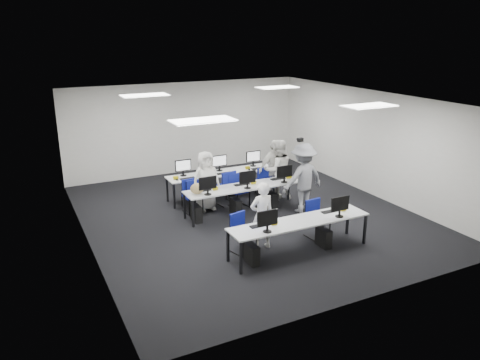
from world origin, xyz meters
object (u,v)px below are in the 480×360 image
chair_0 (243,240)px  photographer (303,178)px  chair_2 (192,202)px  desk_mid (244,188)px  chair_1 (317,226)px  student_0 (262,216)px  desk_front (300,223)px  chair_6 (225,193)px  chair_4 (268,190)px  chair_7 (263,187)px  chair_3 (239,197)px  student_2 (206,181)px  student_3 (274,169)px  chair_5 (191,199)px  student_1 (278,170)px

chair_0 → photographer: bearing=15.7°
chair_2 → desk_mid: bearing=-31.8°
chair_0 → chair_1: bearing=-16.9°
chair_0 → student_0: size_ratio=0.57×
photographer → chair_1: bearing=64.2°
desk_front → chair_6: chair_6 is taller
desk_front → chair_4: chair_4 is taller
desk_front → chair_7: 3.63m
chair_0 → chair_3: bearing=51.0°
chair_1 → chair_4: size_ratio=0.97×
student_0 → student_2: (-0.17, 2.72, 0.04)m
photographer → student_3: bearing=-87.3°
chair_5 → chair_2: bearing=-104.5°
desk_front → chair_2: bearing=110.6°
student_2 → desk_front: bearing=-76.8°
desk_mid → student_0: (-0.62, -2.05, 0.08)m
chair_2 → photographer: bearing=-29.5°
chair_0 → student_2: bearing=69.5°
chair_2 → chair_4: (2.24, -0.08, 0.01)m
desk_mid → student_2: bearing=139.8°
photographer → chair_4: bearing=-75.5°
desk_front → student_0: size_ratio=2.10×
student_0 → photographer: bearing=-143.8°
chair_4 → chair_7: bearing=102.8°
chair_4 → student_2: size_ratio=0.57×
chair_5 → chair_6: size_ratio=0.88×
chair_4 → student_2: 1.90m
chair_7 → student_3: bearing=-21.2°
chair_0 → student_1: (2.41, 2.58, 0.59)m
chair_4 → chair_7: size_ratio=1.00×
student_0 → chair_7: bearing=-119.3°
chair_2 → chair_7: size_ratio=0.96×
student_1 → chair_2: bearing=6.4°
chair_3 → student_3: student_3 is taller
desk_mid → chair_4: size_ratio=3.53×
student_3 → student_1: bearing=-69.2°
desk_front → student_3: size_ratio=1.90×
chair_4 → student_3: student_3 is taller
chair_6 → student_3: 1.55m
desk_front → chair_7: bearing=73.0°
student_2 → student_3: student_3 is taller
student_0 → desk_mid: bearing=-106.1°
chair_6 → desk_front: bearing=-96.5°
chair_3 → chair_4: 0.97m
chair_2 → student_0: size_ratio=0.57×
desk_front → chair_4: 3.34m
chair_7 → chair_3: bearing=-137.1°
student_0 → student_2: bearing=-85.7°
chair_3 → chair_7: chair_7 is taller
chair_0 → chair_4: 3.35m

